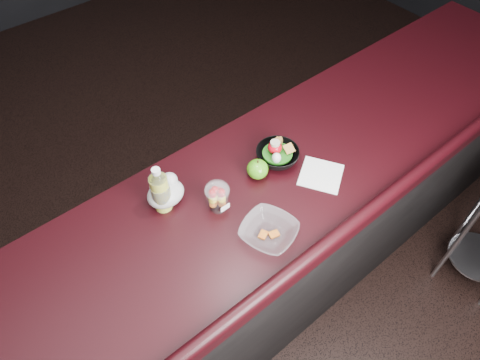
% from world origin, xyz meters
% --- Properties ---
extents(ground, '(8.00, 8.00, 0.00)m').
position_xyz_m(ground, '(0.00, 0.00, 0.00)').
color(ground, black).
rests_on(ground, ground).
extents(room_shell, '(8.00, 8.00, 8.00)m').
position_xyz_m(room_shell, '(0.00, 0.00, 1.83)').
color(room_shell, black).
rests_on(room_shell, ground).
extents(counter, '(4.06, 0.71, 1.02)m').
position_xyz_m(counter, '(0.00, 0.30, 0.51)').
color(counter, black).
rests_on(counter, ground).
extents(lemonade_bottle, '(0.07, 0.07, 0.21)m').
position_xyz_m(lemonade_bottle, '(-0.16, 0.45, 1.11)').
color(lemonade_bottle, '#CDD537').
rests_on(lemonade_bottle, counter).
extents(fruit_cup, '(0.09, 0.09, 0.13)m').
position_xyz_m(fruit_cup, '(-0.00, 0.32, 1.09)').
color(fruit_cup, white).
rests_on(fruit_cup, counter).
extents(green_apple, '(0.09, 0.09, 0.09)m').
position_xyz_m(green_apple, '(0.21, 0.34, 1.06)').
color(green_apple, '#258B10').
rests_on(green_apple, counter).
extents(plastic_bag, '(0.14, 0.12, 0.11)m').
position_xyz_m(plastic_bag, '(-0.13, 0.47, 1.07)').
color(plastic_bag, silver).
rests_on(plastic_bag, counter).
extents(snack_bowl, '(0.18, 0.18, 0.10)m').
position_xyz_m(snack_bowl, '(0.33, 0.36, 1.05)').
color(snack_bowl, black).
rests_on(snack_bowl, counter).
extents(takeout_bowl, '(0.24, 0.24, 0.05)m').
position_xyz_m(takeout_bowl, '(0.06, 0.11, 1.04)').
color(takeout_bowl, silver).
rests_on(takeout_bowl, counter).
extents(paper_napkin, '(0.22, 0.22, 0.00)m').
position_xyz_m(paper_napkin, '(0.41, 0.18, 1.02)').
color(paper_napkin, white).
rests_on(paper_napkin, counter).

